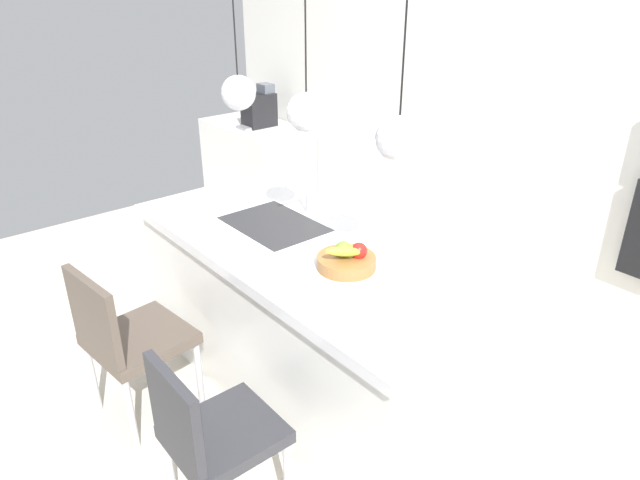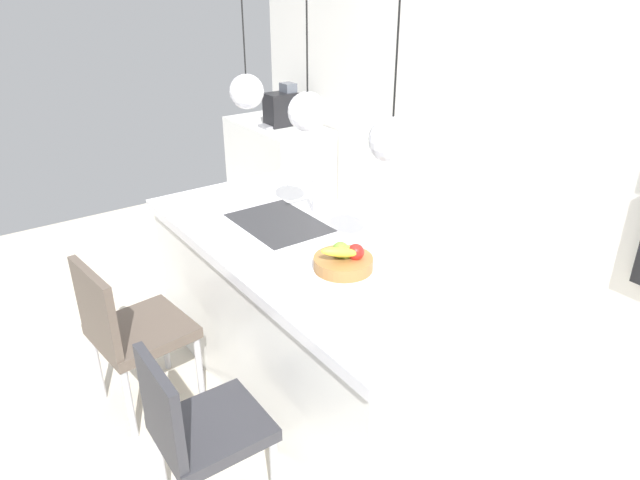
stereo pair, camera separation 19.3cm
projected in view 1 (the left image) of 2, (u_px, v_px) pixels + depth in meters
floor at (309, 383)px, 3.37m from camera, size 6.60×6.60×0.00m
back_wall at (504, 120)px, 3.75m from camera, size 6.00×0.10×2.60m
kitchen_island at (308, 317)px, 3.17m from camera, size 2.13×0.96×0.92m
sink_basin at (274, 225)px, 3.17m from camera, size 0.56×0.40×0.02m
faucet at (304, 191)px, 3.23m from camera, size 0.02×0.17×0.22m
fruit_bowl at (347, 259)px, 2.70m from camera, size 0.28×0.28×0.15m
side_counter at (257, 168)px, 5.58m from camera, size 1.10×0.60×0.86m
coffee_machine at (259, 109)px, 5.27m from camera, size 0.20×0.35×0.38m
chair_near at (127, 336)px, 2.91m from camera, size 0.51×0.51×0.90m
chair_middle at (211, 433)px, 2.35m from camera, size 0.41×0.45×0.85m
pendant_light_left at (238, 92)px, 3.08m from camera, size 0.19×0.19×0.79m
pendant_light_center at (306, 112)px, 2.67m from camera, size 0.19×0.19×0.79m
pendant_light_right at (399, 138)px, 2.27m from camera, size 0.19×0.19×0.79m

